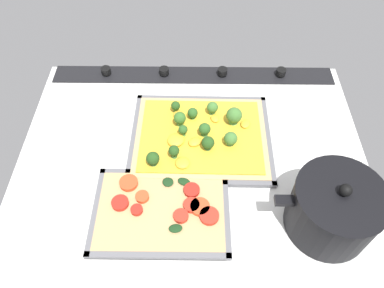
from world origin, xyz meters
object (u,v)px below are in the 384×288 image
object	(u,v)px
baking_tray_back	(161,212)
veggie_pizza_back	(163,209)
cooking_pot	(333,209)
baking_tray_front	(201,138)
broccoli_pizza	(201,134)

from	to	relation	value
baking_tray_back	veggie_pizza_back	xyz separation A→B (cm)	(-0.43, -0.37, 0.77)
baking_tray_back	cooking_pot	distance (cm)	35.78
baking_tray_front	broccoli_pizza	xyz separation A→B (cm)	(0.04, 0.01, 1.49)
veggie_pizza_back	cooking_pot	size ratio (longest dim) A/B	1.10
broccoli_pizza	veggie_pizza_back	distance (cm)	21.98
broccoli_pizza	veggie_pizza_back	xyz separation A→B (cm)	(8.27, 20.35, -0.70)
veggie_pizza_back	cooking_pot	xyz separation A→B (cm)	(-34.78, 2.55, 5.22)
baking_tray_front	cooking_pot	world-z (taller)	cooking_pot
cooking_pot	baking_tray_back	bearing A→B (deg)	-3.55
baking_tray_front	cooking_pot	xyz separation A→B (cm)	(-26.47, 22.92, 6.02)
baking_tray_front	veggie_pizza_back	world-z (taller)	veggie_pizza_back
broccoli_pizza	veggie_pizza_back	size ratio (longest dim) A/B	1.21
broccoli_pizza	baking_tray_back	xyz separation A→B (cm)	(8.70, 20.72, -1.47)
veggie_pizza_back	cooking_pot	world-z (taller)	cooking_pot
veggie_pizza_back	baking_tray_front	bearing A→B (deg)	-112.20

